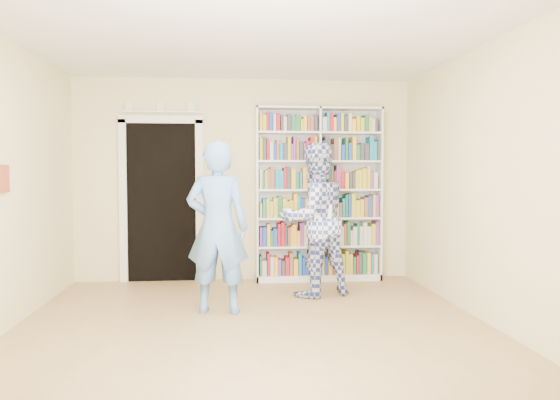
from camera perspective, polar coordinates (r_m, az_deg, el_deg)
floor at (r=5.10m, az=-2.74°, el=-13.70°), size 5.00×5.00×0.00m
ceiling at (r=5.04m, az=-2.82°, el=17.19°), size 5.00×5.00×0.00m
wall_back at (r=7.38m, az=-3.75°, el=2.10°), size 4.50×0.00×4.50m
wall_right at (r=5.48m, az=21.44°, el=1.59°), size 0.00×5.00×5.00m
bookshelf at (r=7.33m, az=4.04°, el=0.69°), size 1.68×0.32×2.32m
doorway at (r=7.41m, az=-12.27°, el=0.73°), size 1.10×0.08×2.43m
wall_art at (r=5.45m, az=-27.02°, el=1.99°), size 0.03×0.25×0.25m
man_blue at (r=5.66m, az=-6.55°, el=-2.86°), size 0.70×0.51×1.78m
man_plaid at (r=6.42m, az=3.60°, el=-2.06°), size 1.06×0.94×1.80m
paper_sheet at (r=6.20m, az=4.51°, el=-1.77°), size 0.20×0.03×0.28m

